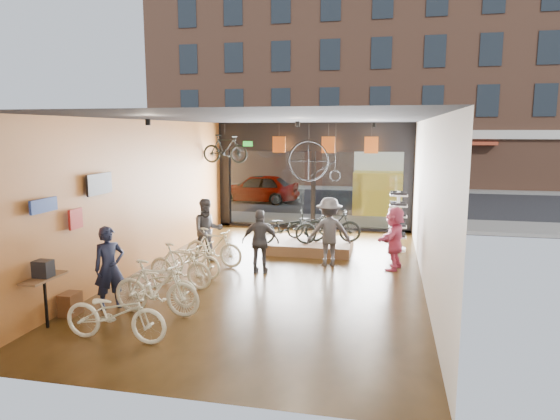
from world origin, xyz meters
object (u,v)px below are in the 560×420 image
(sunglasses_rack, at_px, (398,221))
(customer_1, at_px, (208,231))
(box_truck, at_px, (381,180))
(display_bike_left, at_px, (285,228))
(floor_bike_3, at_px, (180,266))
(display_bike_mid, at_px, (333,226))
(penny_farthing, at_px, (317,163))
(floor_bike_1, at_px, (156,288))
(display_platform, at_px, (311,246))
(street_car, at_px, (257,188))
(hung_bike, at_px, (225,149))
(customer_0, at_px, (109,268))
(customer_3, at_px, (329,232))
(floor_bike_5, at_px, (213,247))
(floor_bike_0, at_px, (115,313))
(floor_bike_4, at_px, (192,259))
(floor_bike_2, at_px, (162,283))
(customer_2, at_px, (260,241))
(display_bike_right, at_px, (311,224))
(customer_5, at_px, (394,238))

(sunglasses_rack, bearing_deg, customer_1, -173.51)
(box_truck, xyz_separation_m, display_bike_left, (-2.54, -9.00, -0.57))
(floor_bike_3, bearing_deg, sunglasses_rack, -34.68)
(display_bike_mid, height_order, penny_farthing, penny_farthing)
(floor_bike_1, relative_size, display_platform, 0.75)
(street_car, bearing_deg, hung_bike, 7.28)
(display_platform, xyz_separation_m, customer_0, (-3.18, -5.64, 0.68))
(floor_bike_3, distance_m, penny_farthing, 6.56)
(floor_bike_3, height_order, sunglasses_rack, sunglasses_rack)
(customer_3, distance_m, hung_bike, 5.38)
(floor_bike_5, relative_size, display_bike_left, 0.92)
(floor_bike_0, distance_m, floor_bike_4, 3.86)
(floor_bike_3, height_order, penny_farthing, penny_farthing)
(street_car, height_order, floor_bike_2, street_car)
(box_truck, height_order, floor_bike_1, box_truck)
(box_truck, relative_size, customer_3, 3.78)
(floor_bike_0, relative_size, customer_2, 1.15)
(floor_bike_1, bearing_deg, customer_2, -18.73)
(floor_bike_3, height_order, floor_bike_5, floor_bike_5)
(customer_0, bearing_deg, floor_bike_4, 26.41)
(display_bike_mid, bearing_deg, hung_bike, 60.14)
(display_bike_right, height_order, customer_5, customer_5)
(floor_bike_1, relative_size, floor_bike_5, 1.07)
(sunglasses_rack, bearing_deg, floor_bike_0, -141.05)
(floor_bike_2, bearing_deg, floor_bike_5, 10.43)
(display_bike_mid, relative_size, customer_1, 0.94)
(floor_bike_2, distance_m, customer_0, 1.07)
(display_platform, height_order, display_bike_mid, display_bike_mid)
(customer_5, distance_m, sunglasses_rack, 2.03)
(street_car, height_order, floor_bike_5, street_car)
(display_platform, height_order, customer_2, customer_2)
(floor_bike_4, distance_m, display_bike_right, 4.42)
(floor_bike_0, bearing_deg, floor_bike_3, 3.09)
(box_truck, height_order, display_bike_left, box_truck)
(display_platform, relative_size, sunglasses_rack, 1.35)
(display_bike_right, relative_size, penny_farthing, 0.94)
(display_bike_mid, relative_size, display_bike_right, 1.05)
(box_truck, bearing_deg, customer_1, -113.12)
(floor_bike_1, bearing_deg, display_bike_left, -13.25)
(floor_bike_1, relative_size, display_bike_mid, 1.10)
(floor_bike_1, distance_m, floor_bike_2, 0.62)
(floor_bike_1, xyz_separation_m, floor_bike_4, (-0.33, 2.60, -0.10))
(floor_bike_5, height_order, display_bike_right, display_bike_right)
(floor_bike_3, distance_m, hung_bike, 6.25)
(street_car, distance_m, customer_2, 12.44)
(customer_3, bearing_deg, customer_5, 166.59)
(display_bike_right, bearing_deg, hung_bike, 38.25)
(display_platform, bearing_deg, display_bike_left, -139.64)
(hung_bike, bearing_deg, sunglasses_rack, -97.31)
(customer_3, bearing_deg, display_bike_mid, -101.35)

